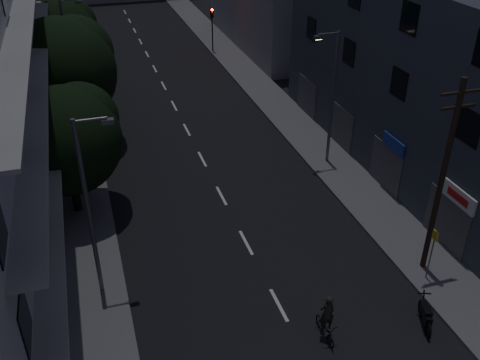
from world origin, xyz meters
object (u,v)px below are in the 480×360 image
bus_stop_sign (433,246)px  motorcycle (425,315)px  utility_pole (442,177)px  cyclist (326,323)px

bus_stop_sign → motorcycle: (-1.62, -2.28, -1.40)m
utility_pole → motorcycle: size_ratio=4.93×
motorcycle → cyclist: size_ratio=0.87×
utility_pole → cyclist: utility_pole is taller
motorcycle → bus_stop_sign: bearing=76.1°
motorcycle → utility_pole: bearing=78.6°
bus_stop_sign → cyclist: size_ratio=1.21×
bus_stop_sign → cyclist: 6.06m
utility_pole → cyclist: bearing=-158.1°
utility_pole → bus_stop_sign: (-0.33, -0.74, -2.98)m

